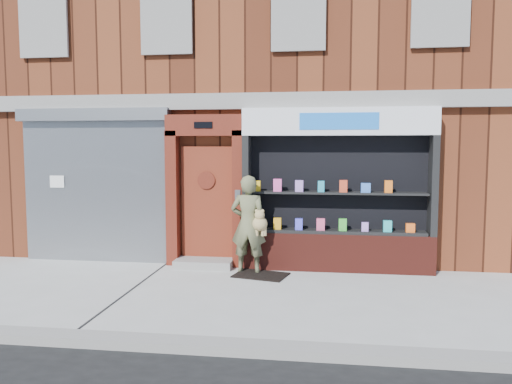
# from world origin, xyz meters

# --- Properties ---
(ground) EXTENTS (80.00, 80.00, 0.00)m
(ground) POSITION_xyz_m (0.00, 0.00, 0.00)
(ground) COLOR #9E9E99
(ground) RESTS_ON ground
(curb) EXTENTS (60.00, 0.30, 0.12)m
(curb) POSITION_xyz_m (0.00, -2.15, 0.06)
(curb) COLOR gray
(curb) RESTS_ON ground
(building) EXTENTS (12.00, 8.16, 8.00)m
(building) POSITION_xyz_m (-0.00, 5.99, 4.00)
(building) COLOR #4D2011
(building) RESTS_ON ground
(shutter_bay) EXTENTS (3.10, 0.30, 3.04)m
(shutter_bay) POSITION_xyz_m (-3.00, 1.93, 1.72)
(shutter_bay) COLOR gray
(shutter_bay) RESTS_ON ground
(red_door_bay) EXTENTS (1.52, 0.58, 2.90)m
(red_door_bay) POSITION_xyz_m (-0.75, 1.86, 1.46)
(red_door_bay) COLOR #51170D
(red_door_bay) RESTS_ON ground
(pharmacy_bay) EXTENTS (3.50, 0.41, 3.00)m
(pharmacy_bay) POSITION_xyz_m (1.75, 1.81, 1.37)
(pharmacy_bay) COLOR #5C1D15
(pharmacy_bay) RESTS_ON ground
(woman) EXTENTS (0.69, 0.47, 1.79)m
(woman) POSITION_xyz_m (0.16, 1.43, 0.90)
(woman) COLOR #606341
(woman) RESTS_ON ground
(doormat) EXTENTS (1.04, 0.83, 0.02)m
(doormat) POSITION_xyz_m (0.40, 1.21, 0.01)
(doormat) COLOR black
(doormat) RESTS_ON ground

